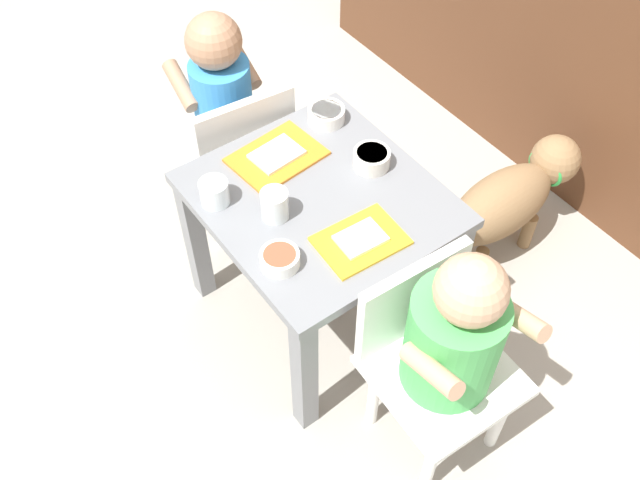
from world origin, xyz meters
TOP-DOWN VIEW (x-y plane):
  - ground_plane at (0.00, 0.00)m, footprint 7.00×7.00m
  - kitchen_cabinet_back at (0.00, 1.02)m, footprint 2.01×0.39m
  - dining_table at (0.00, 0.00)m, footprint 0.53×0.49m
  - seated_child_left at (-0.43, 0.01)m, footprint 0.31×0.31m
  - seated_child_right at (0.43, 0.00)m, footprint 0.29×0.29m
  - dog at (0.12, 0.55)m, footprint 0.17×0.47m
  - food_tray_left at (-0.16, -0.01)m, footprint 0.17×0.22m
  - food_tray_right at (0.16, -0.01)m, footprint 0.14×0.19m
  - water_cup_left at (-0.12, -0.20)m, footprint 0.06×0.06m
  - water_cup_right at (-0.01, -0.11)m, footprint 0.06×0.06m
  - cereal_bowl_right_side at (-0.19, 0.16)m, footprint 0.09×0.09m
  - veggie_bowl_far at (-0.01, 0.15)m, footprint 0.09×0.09m
  - cereal_bowl_left_side at (0.11, -0.18)m, footprint 0.08×0.08m

SIDE VIEW (x-z plane):
  - ground_plane at x=0.00m, z-range 0.00..0.00m
  - dog at x=0.12m, z-range 0.04..0.35m
  - dining_table at x=0.00m, z-range 0.13..0.57m
  - seated_child_right at x=0.43m, z-range 0.08..0.73m
  - seated_child_left at x=-0.43m, z-range 0.08..0.74m
  - food_tray_left at x=-0.16m, z-range 0.44..0.45m
  - food_tray_right at x=0.16m, z-range 0.44..0.45m
  - cereal_bowl_left_side at x=0.11m, z-range 0.44..0.47m
  - cereal_bowl_right_side at x=-0.19m, z-range 0.44..0.48m
  - veggie_bowl_far at x=-0.01m, z-range 0.44..0.48m
  - water_cup_left at x=-0.12m, z-range 0.43..0.49m
  - water_cup_right at x=-0.01m, z-range 0.43..0.50m
  - kitchen_cabinet_back at x=0.00m, z-range 0.00..1.02m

